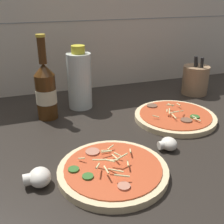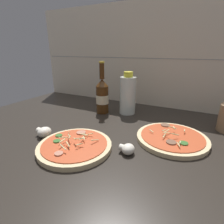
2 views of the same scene
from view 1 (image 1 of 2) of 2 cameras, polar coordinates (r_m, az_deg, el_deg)
The scene contains 9 objects.
counter_slab at distance 81.98cm, azimuth 4.02°, elevation -5.55°, with size 160.00×90.00×2.50cm.
tile_backsplash at distance 115.18cm, azimuth -4.82°, elevation 18.06°, with size 160.00×1.13×60.00cm.
pizza_near at distance 65.03cm, azimuth 0.16°, elevation -11.81°, with size 25.19×25.19×5.09cm.
pizza_far at distance 92.79cm, azimuth 12.67°, elevation -0.94°, with size 25.97×25.97×4.53cm.
beer_bottle at distance 91.19cm, azimuth -13.31°, elevation 4.32°, with size 6.55×6.55×26.70cm.
oil_bottle at distance 97.83cm, azimuth -6.62°, elevation 6.49°, with size 8.31×8.31×21.77cm.
mushroom_left at distance 63.37cm, azimuth -14.70°, elevation -12.73°, with size 5.84×5.56×3.89cm.
mushroom_right at distance 75.13cm, azimuth 11.35°, elevation -6.38°, with size 5.02×4.78×3.35cm.
utensil_crock at distance 116.74cm, azimuth 16.58°, elevation 6.32°, with size 10.14×10.14×15.24cm.
Camera 1 is at (-28.79, -65.45, 41.34)cm, focal length 45.00 mm.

